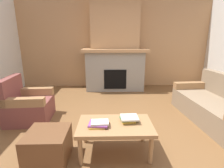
% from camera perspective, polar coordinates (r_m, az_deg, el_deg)
% --- Properties ---
extents(ground, '(9.00, 9.00, 0.00)m').
position_cam_1_polar(ground, '(3.04, 2.93, -15.55)').
color(ground, brown).
extents(wall_back_wood_panel, '(6.00, 0.12, 2.70)m').
position_cam_1_polar(wall_back_wood_panel, '(5.62, 0.77, 13.06)').
color(wall_back_wood_panel, tan).
rests_on(wall_back_wood_panel, ground).
extents(fireplace, '(1.90, 0.82, 2.70)m').
position_cam_1_polar(fireplace, '(5.25, 0.93, 10.88)').
color(fireplace, gray).
rests_on(fireplace, ground).
extents(couch, '(0.97, 1.86, 0.85)m').
position_cam_1_polar(couch, '(3.86, 31.36, -6.32)').
color(couch, '#847056').
rests_on(couch, ground).
extents(armchair, '(0.81, 0.81, 0.85)m').
position_cam_1_polar(armchair, '(3.70, -26.18, -6.37)').
color(armchair, brown).
rests_on(armchair, ground).
extents(coffee_table, '(1.00, 0.60, 0.43)m').
position_cam_1_polar(coffee_table, '(2.40, 1.03, -14.18)').
color(coffee_table, '#997047').
rests_on(coffee_table, ground).
extents(ottoman, '(0.52, 0.52, 0.40)m').
position_cam_1_polar(ottoman, '(2.51, -20.28, -18.58)').
color(ottoman, brown).
rests_on(ottoman, ground).
extents(book_stack_near_edge, '(0.27, 0.23, 0.07)m').
position_cam_1_polar(book_stack_near_edge, '(2.33, -4.47, -12.86)').
color(book_stack_near_edge, gold).
rests_on(book_stack_near_edge, coffee_table).
extents(book_stack_center, '(0.27, 0.22, 0.07)m').
position_cam_1_polar(book_stack_center, '(2.43, 5.62, -11.31)').
color(book_stack_center, gold).
rests_on(book_stack_center, coffee_table).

